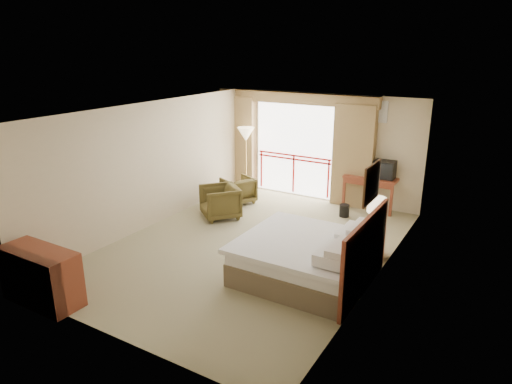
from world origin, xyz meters
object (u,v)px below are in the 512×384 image
Objects in this scene: bed at (309,258)px; desk at (372,183)px; table_lamp at (377,205)px; floor_lamp at (246,137)px; armchair_near at (220,217)px; side_table at (217,195)px; armchair_far at (238,202)px; tv at (385,170)px; nightstand at (373,243)px; wastebasket at (344,211)px; dresser at (41,276)px.

bed is 1.69× the size of desk.
floor_lamp reaches higher than table_lamp.
armchair_near is 1.67× the size of side_table.
bed reaches higher than armchair_far.
table_lamp is at bearing -72.24° from tv.
wastebasket is at bearing 121.14° from nightstand.
armchair_near is (-3.64, 0.20, -0.27)m from nightstand.
armchair_far is at bearing 140.01° from armchair_near.
table_lamp reaches higher than nightstand.
desk reaches higher than armchair_near.
nightstand is 4.89m from floor_lamp.
nightstand reaches higher than side_table.
armchair_far is at bearing 157.90° from nightstand.
dresser is (-3.90, -4.22, 0.17)m from nightstand.
table_lamp is at bearing 96.63° from armchair_far.
bed is at bearing -88.43° from desk.
table_lamp is 0.46× the size of dresser.
nightstand is at bearing -9.24° from side_table.
floor_lamp reaches higher than armchair_near.
armchair_far is (-3.85, 1.30, -0.27)m from nightstand.
table_lamp is at bearing 36.92° from armchair_near.
desk is (-0.85, 2.61, 0.37)m from nightstand.
bed is 4.01m from desk.
desk is at bearing 69.03° from wastebasket.
desk reaches higher than armchair_far.
wastebasket is (-1.19, 1.72, -0.12)m from nightstand.
tv is at bearing 88.00° from bed.
wastebasket is 3.07m from side_table.
side_table is (-2.88, -1.06, 0.20)m from wastebasket.
nightstand is 1.84× the size of wastebasket.
table_lamp reaches higher than armchair_far.
armchair_near is at bearing -148.16° from wastebasket.
wastebasket is 0.35× the size of armchair_near.
armchair_near is (-2.45, -1.52, -0.14)m from wastebasket.
floor_lamp is (-3.33, -0.41, 0.87)m from desk.
armchair_near is (-3.64, 0.15, -1.00)m from table_lamp.
bed is 3.16m from wastebasket.
tv is (0.14, 3.94, 0.65)m from bed.
dresser is at bearing -132.40° from table_lamp.
armchair_near is at bearing 85.54° from dresser.
armchair_near is at bearing 151.66° from bed.
dresser is at bearing -87.95° from side_table.
bed is 5.14m from floor_lamp.
bed reaches higher than nightstand.
armchair_near reaches higher than wastebasket.
floor_lamp is at bearing 134.19° from bed.
bed is at bearing -119.78° from nightstand.
dresser reaches higher than armchair_far.
side_table is (-3.38, 2.06, -0.04)m from bed.
table_lamp is 3.78m from armchair_near.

